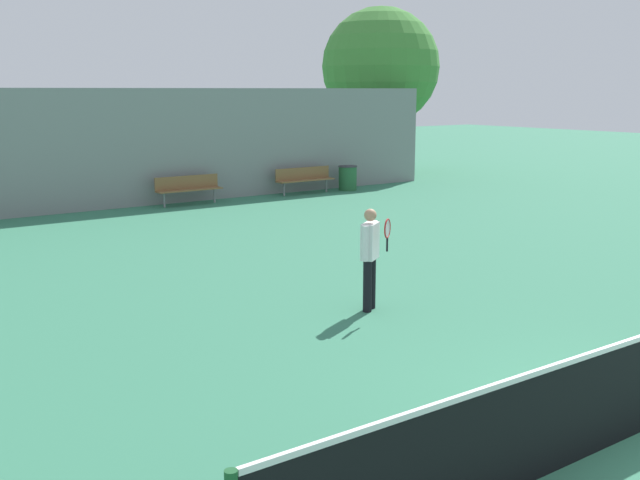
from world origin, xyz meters
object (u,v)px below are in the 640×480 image
object	(u,v)px
tennis_player	(370,253)
bench_courtside_far	(188,187)
bench_courtside_near	(304,177)
tree_green_tall	(380,67)
trash_bin	(348,178)

from	to	relation	value
tennis_player	bench_courtside_far	world-z (taller)	tennis_player
bench_courtside_near	bench_courtside_far	xyz separation A→B (m)	(-4.30, -0.00, -0.00)
tennis_player	tree_green_tall	bearing A→B (deg)	15.97
tennis_player	trash_bin	size ratio (longest dim) A/B	1.91
tree_green_tall	tennis_player	bearing A→B (deg)	-130.35
tennis_player	bench_courtside_near	distance (m)	13.77
bench_courtside_far	trash_bin	size ratio (longest dim) A/B	2.45
bench_courtside_near	bench_courtside_far	distance (m)	4.30
trash_bin	bench_courtside_far	bearing A→B (deg)	178.36
bench_courtside_far	trash_bin	xyz separation A→B (m)	(6.02, -0.17, -0.13)
bench_courtside_near	tree_green_tall	distance (m)	8.03
trash_bin	tree_green_tall	size ratio (longest dim) A/B	0.13
trash_bin	tree_green_tall	distance (m)	6.96
bench_courtside_far	tree_green_tall	xyz separation A→B (m)	(10.47, 3.44, 3.82)
bench_courtside_near	tree_green_tall	bearing A→B (deg)	29.11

